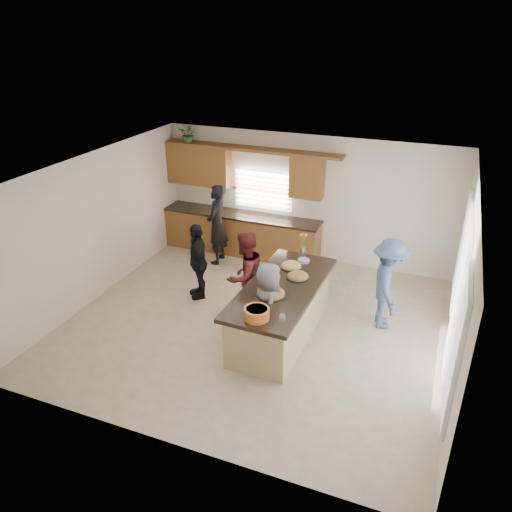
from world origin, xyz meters
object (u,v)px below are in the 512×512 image
at_px(woman_left_front, 198,261).
at_px(woman_left_mid, 245,276).
at_px(woman_left_back, 217,225).
at_px(woman_right_back, 388,284).
at_px(woman_right_front, 268,306).
at_px(salad_bowl, 257,313).
at_px(island, 281,311).

bearing_deg(woman_left_front, woman_left_mid, 33.87).
xyz_separation_m(woman_left_back, woman_left_mid, (1.45, -1.87, -0.06)).
bearing_deg(woman_right_back, woman_right_front, 112.39).
distance_m(salad_bowl, woman_left_front, 2.59).
bearing_deg(salad_bowl, woman_left_back, 124.25).
relative_size(island, woman_right_front, 1.81).
height_order(island, salad_bowl, salad_bowl).
bearing_deg(woman_right_front, salad_bowl, 159.51).
bearing_deg(woman_left_mid, woman_left_back, -119.60).
height_order(salad_bowl, woman_left_back, woman_left_back).
relative_size(woman_left_mid, woman_left_front, 1.09).
bearing_deg(woman_left_front, island, 32.42).
bearing_deg(woman_left_back, woman_right_back, 66.35).
relative_size(salad_bowl, woman_left_front, 0.25).
bearing_deg(woman_right_front, woman_left_mid, 18.77).
bearing_deg(woman_left_back, island, 40.04).
bearing_deg(woman_right_back, woman_left_front, 79.36).
height_order(salad_bowl, woman_right_back, woman_right_back).
height_order(woman_left_back, woman_left_front, woman_left_back).
bearing_deg(woman_left_front, salad_bowl, 8.89).
bearing_deg(woman_left_mid, woman_right_back, 127.51).
distance_m(woman_left_mid, woman_right_front, 0.97).
height_order(woman_left_back, woman_right_front, woman_left_back).
xyz_separation_m(island, woman_right_front, (-0.11, -0.38, 0.30)).
bearing_deg(island, woman_left_front, 162.82).
bearing_deg(woman_right_front, woman_left_back, 13.34).
relative_size(woman_left_back, woman_left_front, 1.18).
height_order(island, woman_right_back, woman_right_back).
bearing_deg(woman_left_mid, woman_left_front, -84.75).
height_order(salad_bowl, woman_left_front, woman_left_front).
relative_size(woman_left_mid, woman_right_back, 1.00).
relative_size(woman_right_back, woman_right_front, 1.10).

